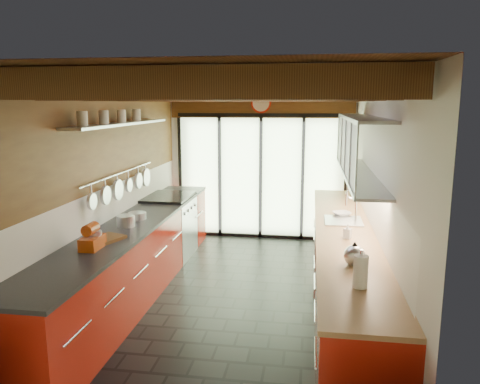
{
  "coord_description": "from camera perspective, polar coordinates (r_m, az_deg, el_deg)",
  "views": [
    {
      "loc": [
        0.86,
        -5.3,
        2.35
      ],
      "look_at": [
        -0.01,
        0.4,
        1.25
      ],
      "focal_mm": 35.0,
      "sensor_mm": 36.0,
      "label": 1
    }
  ],
  "objects": [
    {
      "name": "right_counter",
      "position": [
        5.64,
        12.53,
        -9.03
      ],
      "size": [
        0.68,
        5.0,
        0.92
      ],
      "color": "#A91C0E",
      "rests_on": "ground"
    },
    {
      "name": "cutting_board",
      "position": [
        5.16,
        -16.16,
        -5.54
      ],
      "size": [
        0.39,
        0.46,
        0.03
      ],
      "primitive_type": "cube",
      "rotation": [
        0.0,
        0.0,
        -0.36
      ],
      "color": "brown",
      "rests_on": "left_counter"
    },
    {
      "name": "paper_towel",
      "position": [
        3.82,
        14.49,
        -9.42
      ],
      "size": [
        0.15,
        0.15,
        0.31
      ],
      "color": "white",
      "rests_on": "right_counter"
    },
    {
      "name": "stand_mixer",
      "position": [
        4.9,
        -17.54,
        -5.4
      ],
      "size": [
        0.17,
        0.29,
        0.27
      ],
      "color": "#B43E0E",
      "rests_on": "left_counter"
    },
    {
      "name": "glass_door",
      "position": [
        8.07,
        2.56,
        5.88
      ],
      "size": [
        2.95,
        0.1,
        2.9
      ],
      "color": "#C6EAAD",
      "rests_on": "ground"
    },
    {
      "name": "left_counter",
      "position": [
        6.02,
        -12.68,
        -7.76
      ],
      "size": [
        0.68,
        5.0,
        0.92
      ],
      "color": "#A91C0E",
      "rests_on": "ground"
    },
    {
      "name": "ceiling_beams",
      "position": [
        5.75,
        0.08,
        11.91
      ],
      "size": [
        3.14,
        5.06,
        4.9
      ],
      "color": "#593316",
      "rests_on": "ground"
    },
    {
      "name": "ground",
      "position": [
        5.86,
        -0.5,
        -12.83
      ],
      "size": [
        5.5,
        5.5,
        0.0
      ],
      "primitive_type": "plane",
      "color": "black",
      "rests_on": "ground"
    },
    {
      "name": "soap_bottle",
      "position": [
        5.15,
        12.98,
        -4.67
      ],
      "size": [
        0.1,
        0.1,
        0.16
      ],
      "primitive_type": "imported",
      "rotation": [
        0.0,
        0.0,
        -0.42
      ],
      "color": "silver",
      "rests_on": "right_counter"
    },
    {
      "name": "bowl",
      "position": [
        6.15,
        12.29,
        -2.63
      ],
      "size": [
        0.3,
        0.3,
        0.05
      ],
      "primitive_type": "imported",
      "rotation": [
        0.0,
        0.0,
        0.42
      ],
      "color": "silver",
      "rests_on": "right_counter"
    },
    {
      "name": "sink_assembly",
      "position": [
        5.88,
        12.62,
        -3.13
      ],
      "size": [
        0.45,
        0.52,
        0.43
      ],
      "color": "silver",
      "rests_on": "right_counter"
    },
    {
      "name": "room_shell",
      "position": [
        5.42,
        -0.53,
        3.41
      ],
      "size": [
        5.5,
        5.5,
        5.5
      ],
      "color": "silver",
      "rests_on": "ground"
    },
    {
      "name": "pot_large",
      "position": [
        5.66,
        -13.74,
        -3.45
      ],
      "size": [
        0.27,
        0.27,
        0.14
      ],
      "primitive_type": "cylinder",
      "rotation": [
        0.0,
        0.0,
        0.32
      ],
      "color": "silver",
      "rests_on": "left_counter"
    },
    {
      "name": "upper_cabinets_right",
      "position": [
        5.65,
        14.5,
        5.38
      ],
      "size": [
        0.34,
        3.0,
        3.0
      ],
      "color": "silver",
      "rests_on": "ground"
    },
    {
      "name": "kettle",
      "position": [
        4.34,
        13.78,
        -7.38
      ],
      "size": [
        0.2,
        0.24,
        0.23
      ],
      "color": "silver",
      "rests_on": "right_counter"
    },
    {
      "name": "left_wall_fixtures",
      "position": [
        6.05,
        -14.07,
        5.28
      ],
      "size": [
        0.28,
        2.6,
        0.96
      ],
      "color": "silver",
      "rests_on": "ground"
    },
    {
      "name": "pot_small",
      "position": [
        5.99,
        -12.42,
        -2.85
      ],
      "size": [
        0.29,
        0.29,
        0.09
      ],
      "primitive_type": "cylinder",
      "rotation": [
        0.0,
        0.0,
        -0.37
      ],
      "color": "silver",
      "rests_on": "left_counter"
    },
    {
      "name": "range_stove",
      "position": [
        7.33,
        -8.58,
        -4.19
      ],
      "size": [
        0.66,
        0.9,
        0.97
      ],
      "color": "silver",
      "rests_on": "ground"
    }
  ]
}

